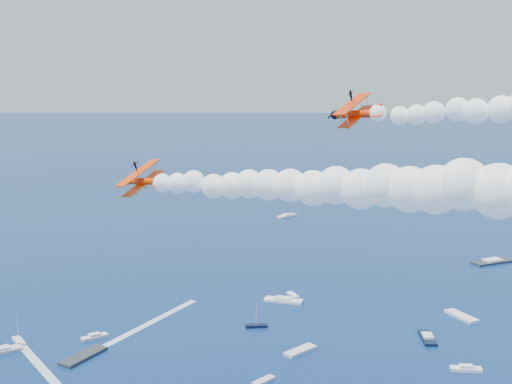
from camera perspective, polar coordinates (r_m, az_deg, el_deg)
The scene contains 5 objects.
biplane_lead at distance 93.29m, azimuth 8.52°, elevation 6.46°, with size 7.86×8.82×5.31m, color #EE2C05, non-canonical shape.
biplane_trail at distance 84.56m, azimuth -9.35°, elevation 0.88°, with size 6.32×7.09×4.27m, color #E93B04, non-canonical shape.
smoke_trail_trail at distance 66.88m, azimuth 10.79°, elevation 0.46°, with size 63.44×6.72×11.09m, color white, non-canonical shape.
spectator_boats at distance 183.77m, azimuth 19.18°, elevation -10.77°, with size 228.12×171.74×0.70m.
boat_wakes at distance 150.51m, azimuth -10.33°, elevation -15.29°, with size 140.02×92.03×0.04m.
Camera 1 is at (53.58, -60.75, 64.67)m, focal length 47.89 mm.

